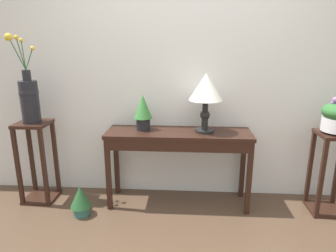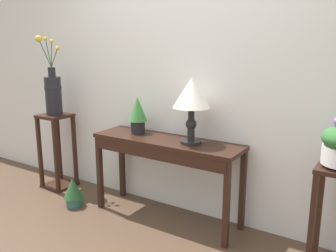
{
  "view_description": "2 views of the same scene",
  "coord_description": "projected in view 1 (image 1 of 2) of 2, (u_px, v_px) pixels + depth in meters",
  "views": [
    {
      "loc": [
        0.03,
        -1.48,
        1.56
      ],
      "look_at": [
        -0.15,
        1.26,
        0.79
      ],
      "focal_mm": 32.18,
      "sensor_mm": 36.0,
      "label": 1
    },
    {
      "loc": [
        1.61,
        -1.33,
        1.58
      ],
      "look_at": [
        -0.05,
        1.26,
        0.86
      ],
      "focal_mm": 38.96,
      "sensor_mm": 36.0,
      "label": 2
    }
  ],
  "objects": [
    {
      "name": "table_lamp",
      "position": [
        206.0,
        90.0,
        2.71
      ],
      "size": [
        0.31,
        0.31,
        0.55
      ],
      "color": "black",
      "rests_on": "console_table"
    },
    {
      "name": "back_wall_with_art",
      "position": [
        185.0,
        59.0,
        2.93
      ],
      "size": [
        9.0,
        0.1,
        2.8
      ],
      "color": "silver",
      "rests_on": "ground"
    },
    {
      "name": "pedestal_stand_left",
      "position": [
        37.0,
        162.0,
        2.99
      ],
      "size": [
        0.3,
        0.3,
        0.82
      ],
      "color": "black",
      "rests_on": "ground"
    },
    {
      "name": "pedestal_stand_right",
      "position": [
        330.0,
        173.0,
        2.78
      ],
      "size": [
        0.3,
        0.3,
        0.78
      ],
      "color": "black",
      "rests_on": "ground"
    },
    {
      "name": "potted_plant_on_console",
      "position": [
        143.0,
        110.0,
        2.84
      ],
      "size": [
        0.17,
        0.17,
        0.34
      ],
      "color": "black",
      "rests_on": "console_table"
    },
    {
      "name": "potted_plant_floor",
      "position": [
        81.0,
        200.0,
        2.77
      ],
      "size": [
        0.19,
        0.19,
        0.29
      ],
      "color": "#2D665B",
      "rests_on": "ground"
    },
    {
      "name": "console_table",
      "position": [
        178.0,
        143.0,
        2.84
      ],
      "size": [
        1.37,
        0.39,
        0.75
      ],
      "color": "black",
      "rests_on": "ground"
    },
    {
      "name": "flower_vase_tall_left",
      "position": [
        29.0,
        96.0,
        2.82
      ],
      "size": [
        0.21,
        0.19,
        0.82
      ],
      "color": "black",
      "rests_on": "pedestal_stand_left"
    }
  ]
}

